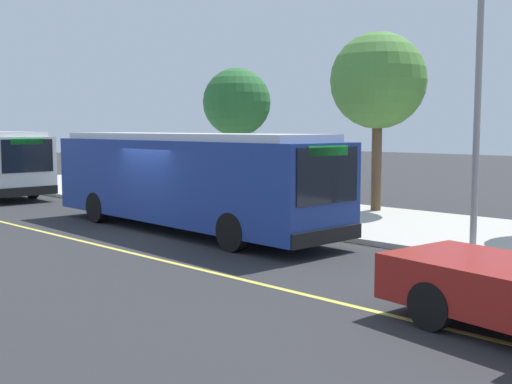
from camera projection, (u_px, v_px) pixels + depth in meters
ground_plane at (154, 233)px, 18.86m from camera, size 120.00×120.00×0.00m
sidewalk_curb at (288, 212)px, 23.10m from camera, size 44.00×6.40×0.15m
lane_stripe_center at (88, 242)px, 17.30m from camera, size 36.00×0.14×0.01m
transit_bus_main at (186, 178)px, 19.19m from camera, size 11.36×3.02×2.95m
bus_shelter at (258, 160)px, 24.03m from camera, size 2.90×1.60×2.48m
waiting_bench at (267, 194)px, 23.78m from camera, size 1.60×0.48×0.95m
route_sign_post at (255, 163)px, 20.92m from camera, size 0.44×0.08×2.80m
street_tree_near_shelter at (378, 82)px, 22.51m from camera, size 3.41×3.41×6.34m
street_tree_downstreet at (237, 103)px, 28.27m from camera, size 3.02×3.02×5.62m
utility_pole at (477, 118)px, 15.25m from camera, size 0.16×0.16×6.40m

